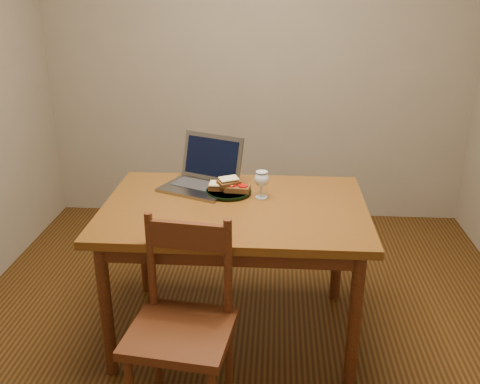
# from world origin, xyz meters

# --- Properties ---
(floor) EXTENTS (3.20, 3.20, 0.02)m
(floor) POSITION_xyz_m (0.00, 0.00, -0.01)
(floor) COLOR black
(floor) RESTS_ON ground
(back_wall) EXTENTS (3.20, 0.02, 2.60)m
(back_wall) POSITION_xyz_m (0.00, 1.61, 1.30)
(back_wall) COLOR gray
(back_wall) RESTS_ON floor
(front_wall) EXTENTS (3.20, 0.02, 2.60)m
(front_wall) POSITION_xyz_m (0.00, -1.61, 1.30)
(front_wall) COLOR gray
(front_wall) RESTS_ON floor
(table) EXTENTS (1.30, 0.90, 0.74)m
(table) POSITION_xyz_m (-0.04, 0.00, 0.65)
(table) COLOR #50260D
(table) RESTS_ON floor
(chair) EXTENTS (0.46, 0.45, 0.45)m
(chair) POSITION_xyz_m (-0.22, -0.59, 0.48)
(chair) COLOR #381B0B
(chair) RESTS_ON floor
(plate) EXTENTS (0.24, 0.24, 0.02)m
(plate) POSITION_xyz_m (-0.09, 0.15, 0.75)
(plate) COLOR black
(plate) RESTS_ON table
(sandwich_cheese) EXTENTS (0.13, 0.08, 0.04)m
(sandwich_cheese) POSITION_xyz_m (-0.13, 0.16, 0.78)
(sandwich_cheese) COLOR #381E0C
(sandwich_cheese) RESTS_ON plate
(sandwich_tomato) EXTENTS (0.14, 0.09, 0.04)m
(sandwich_tomato) POSITION_xyz_m (-0.04, 0.14, 0.78)
(sandwich_tomato) COLOR #381E0C
(sandwich_tomato) RESTS_ON plate
(sandwich_top) EXTENTS (0.13, 0.12, 0.03)m
(sandwich_top) POSITION_xyz_m (-0.09, 0.16, 0.80)
(sandwich_top) COLOR #381E0C
(sandwich_top) RESTS_ON plate
(milk_glass) EXTENTS (0.07, 0.07, 0.14)m
(milk_glass) POSITION_xyz_m (0.08, 0.11, 0.81)
(milk_glass) COLOR white
(milk_glass) RESTS_ON table
(laptop) EXTENTS (0.46, 0.44, 0.26)m
(laptop) POSITION_xyz_m (-0.23, 0.27, 0.81)
(laptop) COLOR slate
(laptop) RESTS_ON table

